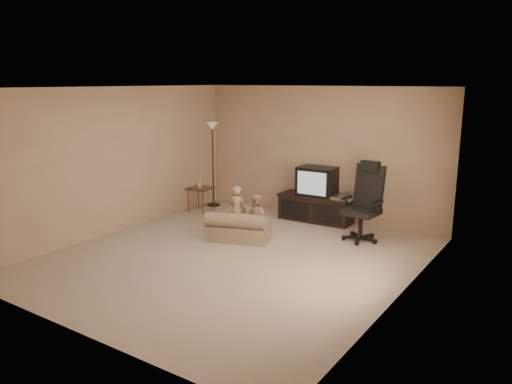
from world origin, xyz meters
TOP-DOWN VIEW (x-y plane):
  - floor at (0.00, 0.00)m, footprint 5.50×5.50m
  - room_shell at (0.00, 0.00)m, footprint 5.50×5.50m
  - tv_stand at (0.10, 2.49)m, footprint 1.46×0.59m
  - office_chair at (1.26, 1.90)m, footprint 0.66×0.69m
  - side_table at (-2.15, 1.80)m, footprint 0.48×0.48m
  - floor_lamp at (-2.25, 2.33)m, footprint 0.27×0.27m
  - child_sofa at (-0.44, 0.70)m, footprint 1.14×0.87m
  - toddler_left at (-0.62, 0.93)m, footprint 0.36×0.29m
  - toddler_right at (-0.25, 0.95)m, footprint 0.39×0.23m

SIDE VIEW (x-z plane):
  - floor at x=0.00m, z-range 0.00..0.00m
  - child_sofa at x=-0.44m, z-range -0.05..0.45m
  - toddler_right at x=-0.25m, z-range 0.00..0.76m
  - tv_stand at x=0.10m, z-range -0.09..0.94m
  - toddler_left at x=-0.62m, z-range 0.00..0.87m
  - office_chair at x=1.26m, z-range -0.18..1.12m
  - side_table at x=-2.15m, z-range 0.14..0.81m
  - floor_lamp at x=-2.25m, z-range 0.40..2.16m
  - room_shell at x=0.00m, z-range -1.23..4.27m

